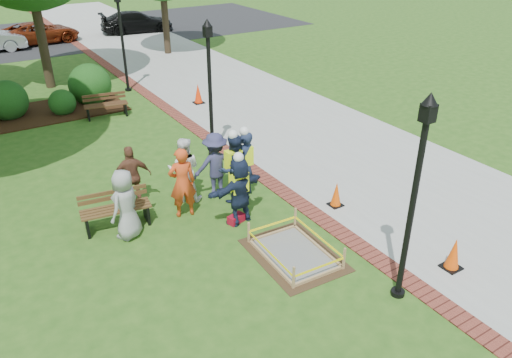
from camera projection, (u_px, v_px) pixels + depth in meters
ground at (265, 242)px, 11.79m from camera, size 100.00×100.00×0.00m
sidewalk at (235, 94)px, 21.64m from camera, size 6.00×60.00×0.02m
brick_edging at (166, 107)px, 20.10m from camera, size 0.50×60.00×0.03m
mulch_bed at (32, 115)px, 19.35m from camera, size 7.00×3.00×0.05m
parking_lot at (35, 37)px, 32.01m from camera, size 36.00×12.00×0.01m
wet_concrete_pad at (294, 247)px, 11.20m from camera, size 1.81×2.38×0.55m
bench_near at (117, 216)px, 12.23m from camera, size 1.73×0.79×0.90m
bench_far at (107, 110)px, 19.07m from camera, size 1.67×0.78×0.87m
cone_front at (454, 254)px, 10.71m from camera, size 0.39×0.39×0.78m
cone_back at (336, 195)px, 13.10m from camera, size 0.35×0.35×0.70m
cone_far at (198, 94)px, 20.40m from camera, size 0.42×0.42×0.82m
toolbox at (236, 219)px, 12.48m from camera, size 0.47×0.34×0.21m
lamp_near at (415, 187)px, 8.98m from camera, size 0.28×0.28×4.26m
lamp_mid at (210, 80)px, 14.97m from camera, size 0.28×0.28×4.26m
lamp_far at (121, 34)px, 20.97m from camera, size 0.28×0.28×4.26m
shrub_b at (11, 117)px, 19.16m from camera, size 1.55×1.55×1.55m
shrub_c at (64, 113)px, 19.53m from camera, size 1.03×1.03×1.03m
shrub_d at (93, 102)px, 20.76m from camera, size 1.72×1.72×1.72m
shrub_e at (16, 112)px, 19.64m from camera, size 1.07×1.07×1.07m
casual_person_a at (126, 205)px, 11.60m from camera, size 0.66×0.61×1.75m
casual_person_b at (182, 183)px, 12.42m from camera, size 0.66×0.49×1.86m
casual_person_c at (184, 170)px, 13.15m from camera, size 0.68×0.60×1.79m
casual_person_d at (132, 177)px, 12.93m from camera, size 0.59×0.44×1.68m
casual_person_e at (216, 165)px, 13.33m from camera, size 0.66×0.50×1.83m
hivis_worker_a at (239, 188)px, 12.14m from camera, size 0.62×0.46×1.91m
hivis_worker_b at (244, 163)px, 13.28m from camera, size 0.71×0.63×2.03m
hivis_worker_c at (234, 167)px, 13.07m from camera, size 0.66×0.49×2.03m
parked_car_c at (42, 43)px, 30.48m from camera, size 2.26×4.42×1.39m
parked_car_d at (138, 32)px, 33.46m from camera, size 2.61×4.78×1.48m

